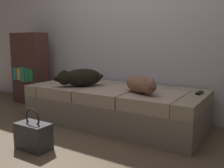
% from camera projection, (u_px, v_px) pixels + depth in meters
% --- Properties ---
extents(ground_plane, '(10.00, 10.00, 0.00)m').
position_uv_depth(ground_plane, '(58.00, 151.00, 2.22)').
color(ground_plane, brown).
extents(back_wall, '(6.40, 0.10, 2.80)m').
position_uv_depth(back_wall, '(136.00, 8.00, 3.27)').
color(back_wall, silver).
rests_on(back_wall, ground).
extents(couch, '(2.07, 0.91, 0.43)m').
position_uv_depth(couch, '(114.00, 105.00, 2.99)').
color(couch, gray).
rests_on(couch, ground).
extents(dog_dark, '(0.50, 0.55, 0.21)m').
position_uv_depth(dog_dark, '(80.00, 77.00, 3.03)').
color(dog_dark, black).
rests_on(dog_dark, couch).
extents(dog_tan, '(0.50, 0.42, 0.19)m').
position_uv_depth(dog_tan, '(141.00, 84.00, 2.63)').
color(dog_tan, '#8A5C48').
rests_on(dog_tan, couch).
extents(tv_remote, '(0.05, 0.15, 0.02)m').
position_uv_depth(tv_remote, '(199.00, 93.00, 2.59)').
color(tv_remote, black).
rests_on(tv_remote, couch).
extents(handbag, '(0.32, 0.18, 0.38)m').
position_uv_depth(handbag, '(33.00, 136.00, 2.26)').
color(handbag, '#353436').
rests_on(handbag, ground).
extents(bookshelf, '(0.56, 0.30, 1.10)m').
position_uv_depth(bookshelf, '(30.00, 68.00, 3.96)').
color(bookshelf, '#4C2C29').
rests_on(bookshelf, ground).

